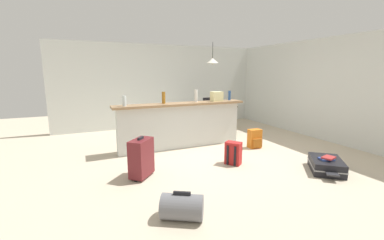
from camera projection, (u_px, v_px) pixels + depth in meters
ground_plane at (212, 153)px, 5.40m from camera, size 13.00×13.00×0.05m
wall_back at (166, 86)px, 7.89m from camera, size 6.60×0.10×2.50m
wall_right at (309, 89)px, 6.65m from camera, size 0.10×6.00×2.50m
partition_half_wall at (181, 127)px, 5.61m from camera, size 2.80×0.20×0.96m
bar_countertop at (181, 104)px, 5.52m from camera, size 2.96×0.40×0.05m
bottle_clear at (124, 101)px, 4.95m from camera, size 0.07×0.07×0.21m
bottle_amber at (164, 98)px, 5.37m from camera, size 0.08×0.08×0.25m
bottle_white at (196, 96)px, 5.66m from camera, size 0.07×0.07×0.28m
bottle_blue at (229, 95)px, 6.05m from camera, size 0.06×0.06×0.22m
grocery_bag at (217, 96)px, 5.84m from camera, size 0.26×0.18×0.22m
dining_table at (214, 109)px, 7.21m from camera, size 1.10×0.80×0.74m
dining_chair_near_partition at (223, 116)px, 6.74m from camera, size 0.44×0.44×0.93m
dining_chair_far_side at (207, 111)px, 7.72m from camera, size 0.42×0.42×0.93m
pendant_lamp at (213, 61)px, 7.04m from camera, size 0.34×0.34×0.62m
suitcase_flat_black at (326, 165)px, 4.31m from camera, size 0.82×0.85×0.22m
backpack_orange at (255, 139)px, 5.65m from camera, size 0.29×0.27×0.42m
duffel_bag_grey at (182, 207)px, 2.90m from camera, size 0.57×0.50×0.34m
backpack_red at (233, 153)px, 4.64m from camera, size 0.33×0.34×0.42m
suitcase_upright_maroon at (141, 157)px, 4.04m from camera, size 0.47×0.49×0.67m
book_stack at (327, 158)px, 4.24m from camera, size 0.28×0.23×0.06m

